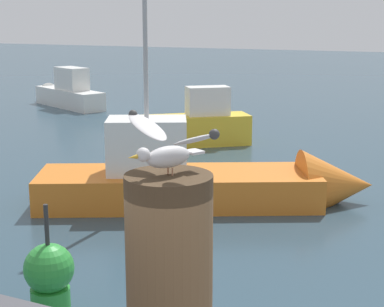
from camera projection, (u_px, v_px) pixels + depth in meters
mooring_post at (169, 279)px, 2.87m from camera, size 0.41×0.41×1.02m
seagull at (168, 147)px, 2.73m from camera, size 0.65×0.42×0.26m
boat_orange at (220, 181)px, 10.91m from camera, size 5.99×3.98×5.22m
boat_yellow at (185, 126)px, 15.93m from camera, size 3.32×2.91×1.54m
boat_white at (66, 93)px, 23.00m from camera, size 4.34×2.61×1.55m
channel_buoy at (49, 278)px, 6.73m from camera, size 0.56×0.56×1.33m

